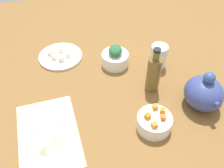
{
  "coord_description": "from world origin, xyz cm",
  "views": [
    {
      "loc": [
        68.93,
        -21.39,
        80.97
      ],
      "look_at": [
        0.0,
        0.0,
        8.0
      ],
      "focal_mm": 40.46,
      "sensor_mm": 36.0,
      "label": 1
    }
  ],
  "objects_px": {
    "plate_tofu": "(61,56)",
    "bowl_carrots": "(154,122)",
    "bottle_1": "(154,73)",
    "drinking_glass_0": "(159,56)",
    "bowl_greens": "(115,59)",
    "cutting_board": "(49,135)",
    "teapot": "(204,93)"
  },
  "relations": [
    {
      "from": "drinking_glass_0",
      "to": "bottle_1",
      "type": "bearing_deg",
      "value": -33.77
    },
    {
      "from": "cutting_board",
      "to": "bowl_greens",
      "type": "xyz_separation_m",
      "value": [
        -0.3,
        0.35,
        0.03
      ]
    },
    {
      "from": "plate_tofu",
      "to": "drinking_glass_0",
      "type": "bearing_deg",
      "value": 65.24
    },
    {
      "from": "bowl_greens",
      "to": "bowl_carrots",
      "type": "xyz_separation_m",
      "value": [
        0.38,
        0.03,
        -0.0
      ]
    },
    {
      "from": "bowl_greens",
      "to": "teapot",
      "type": "relative_size",
      "value": 0.72
    },
    {
      "from": "bottle_1",
      "to": "bowl_carrots",
      "type": "bearing_deg",
      "value": -21.39
    },
    {
      "from": "cutting_board",
      "to": "bowl_carrots",
      "type": "relative_size",
      "value": 2.54
    },
    {
      "from": "plate_tofu",
      "to": "bottle_1",
      "type": "bearing_deg",
      "value": 46.44
    },
    {
      "from": "cutting_board",
      "to": "drinking_glass_0",
      "type": "distance_m",
      "value": 0.59
    },
    {
      "from": "bowl_carrots",
      "to": "drinking_glass_0",
      "type": "bearing_deg",
      "value": 153.29
    },
    {
      "from": "teapot",
      "to": "drinking_glass_0",
      "type": "height_order",
      "value": "teapot"
    },
    {
      "from": "bowl_carrots",
      "to": "drinking_glass_0",
      "type": "relative_size",
      "value": 1.14
    },
    {
      "from": "bowl_greens",
      "to": "drinking_glass_0",
      "type": "xyz_separation_m",
      "value": [
        0.07,
        0.18,
        0.03
      ]
    },
    {
      "from": "bottle_1",
      "to": "drinking_glass_0",
      "type": "bearing_deg",
      "value": 146.23
    },
    {
      "from": "cutting_board",
      "to": "drinking_glass_0",
      "type": "relative_size",
      "value": 2.89
    },
    {
      "from": "teapot",
      "to": "bowl_greens",
      "type": "bearing_deg",
      "value": -143.11
    },
    {
      "from": "cutting_board",
      "to": "plate_tofu",
      "type": "xyz_separation_m",
      "value": [
        -0.43,
        0.11,
        0.0
      ]
    },
    {
      "from": "bowl_greens",
      "to": "bottle_1",
      "type": "relative_size",
      "value": 0.59
    },
    {
      "from": "plate_tofu",
      "to": "bowl_carrots",
      "type": "xyz_separation_m",
      "value": [
        0.51,
        0.26,
        0.02
      ]
    },
    {
      "from": "bowl_carrots",
      "to": "drinking_glass_0",
      "type": "distance_m",
      "value": 0.35
    },
    {
      "from": "plate_tofu",
      "to": "drinking_glass_0",
      "type": "height_order",
      "value": "drinking_glass_0"
    },
    {
      "from": "cutting_board",
      "to": "teapot",
      "type": "relative_size",
      "value": 1.87
    },
    {
      "from": "plate_tofu",
      "to": "bowl_greens",
      "type": "relative_size",
      "value": 1.68
    },
    {
      "from": "plate_tofu",
      "to": "bowl_greens",
      "type": "xyz_separation_m",
      "value": [
        0.13,
        0.24,
        0.02
      ]
    },
    {
      "from": "cutting_board",
      "to": "plate_tofu",
      "type": "distance_m",
      "value": 0.45
    },
    {
      "from": "cutting_board",
      "to": "bowl_carrots",
      "type": "xyz_separation_m",
      "value": [
        0.08,
        0.38,
        0.02
      ]
    },
    {
      "from": "bowl_carrots",
      "to": "teapot",
      "type": "relative_size",
      "value": 0.74
    },
    {
      "from": "plate_tofu",
      "to": "bowl_carrots",
      "type": "distance_m",
      "value": 0.57
    },
    {
      "from": "plate_tofu",
      "to": "drinking_glass_0",
      "type": "xyz_separation_m",
      "value": [
        0.19,
        0.42,
        0.05
      ]
    },
    {
      "from": "plate_tofu",
      "to": "bottle_1",
      "type": "distance_m",
      "value": 0.47
    },
    {
      "from": "cutting_board",
      "to": "bowl_greens",
      "type": "bearing_deg",
      "value": 131.06
    },
    {
      "from": "bottle_1",
      "to": "drinking_glass_0",
      "type": "distance_m",
      "value": 0.15
    }
  ]
}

